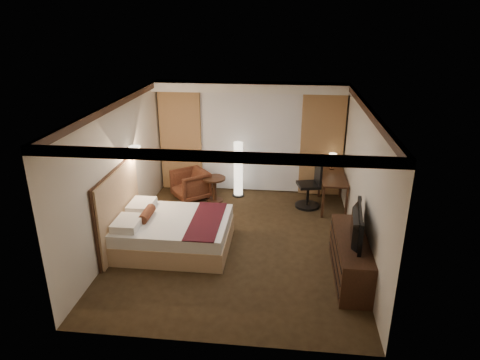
# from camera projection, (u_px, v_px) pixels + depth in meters

# --- Properties ---
(floor) EXTENTS (4.50, 5.50, 0.01)m
(floor) POSITION_uv_depth(u_px,v_px,m) (238.00, 242.00, 8.32)
(floor) COLOR black
(floor) RESTS_ON ground
(ceiling) EXTENTS (4.50, 5.50, 0.01)m
(ceiling) POSITION_uv_depth(u_px,v_px,m) (237.00, 104.00, 7.34)
(ceiling) COLOR white
(ceiling) RESTS_ON back_wall
(back_wall) EXTENTS (4.50, 0.02, 2.70)m
(back_wall) POSITION_uv_depth(u_px,v_px,m) (251.00, 137.00, 10.37)
(back_wall) COLOR beige
(back_wall) RESTS_ON floor
(left_wall) EXTENTS (0.02, 5.50, 2.70)m
(left_wall) POSITION_uv_depth(u_px,v_px,m) (119.00, 173.00, 8.06)
(left_wall) COLOR beige
(left_wall) RESTS_ON floor
(right_wall) EXTENTS (0.02, 5.50, 2.70)m
(right_wall) POSITION_uv_depth(u_px,v_px,m) (363.00, 183.00, 7.59)
(right_wall) COLOR beige
(right_wall) RESTS_ON floor
(crown_molding) EXTENTS (4.50, 5.50, 0.12)m
(crown_molding) POSITION_uv_depth(u_px,v_px,m) (237.00, 108.00, 7.36)
(crown_molding) COLOR black
(crown_molding) RESTS_ON ceiling
(soffit) EXTENTS (4.50, 0.50, 0.20)m
(soffit) POSITION_uv_depth(u_px,v_px,m) (250.00, 87.00, 9.69)
(soffit) COLOR white
(soffit) RESTS_ON ceiling
(curtain_sheer) EXTENTS (2.48, 0.04, 2.45)m
(curtain_sheer) POSITION_uv_depth(u_px,v_px,m) (250.00, 142.00, 10.33)
(curtain_sheer) COLOR silver
(curtain_sheer) RESTS_ON back_wall
(curtain_left_drape) EXTENTS (1.00, 0.14, 2.45)m
(curtain_left_drape) POSITION_uv_depth(u_px,v_px,m) (181.00, 141.00, 10.45)
(curtain_left_drape) COLOR #A4764B
(curtain_left_drape) RESTS_ON back_wall
(curtain_right_drape) EXTENTS (1.00, 0.14, 2.45)m
(curtain_right_drape) POSITION_uv_depth(u_px,v_px,m) (322.00, 145.00, 10.10)
(curtain_right_drape) COLOR #A4764B
(curtain_right_drape) RESTS_ON back_wall
(wall_sconce) EXTENTS (0.24, 0.24, 0.24)m
(wall_sconce) POSITION_uv_depth(u_px,v_px,m) (135.00, 152.00, 8.40)
(wall_sconce) COLOR white
(wall_sconce) RESTS_ON left_wall
(bed) EXTENTS (2.06, 1.60, 0.60)m
(bed) POSITION_uv_depth(u_px,v_px,m) (175.00, 233.00, 8.04)
(bed) COLOR white
(bed) RESTS_ON floor
(headboard) EXTENTS (0.12, 1.90, 1.50)m
(headboard) POSITION_uv_depth(u_px,v_px,m) (119.00, 209.00, 7.98)
(headboard) COLOR tan
(headboard) RESTS_ON floor
(armchair) EXTENTS (1.01, 1.02, 0.77)m
(armchair) POSITION_uv_depth(u_px,v_px,m) (190.00, 183.00, 10.17)
(armchair) COLOR #441F14
(armchair) RESTS_ON floor
(side_table) EXTENTS (0.54, 0.54, 0.59)m
(side_table) POSITION_uv_depth(u_px,v_px,m) (215.00, 189.00, 10.06)
(side_table) COLOR black
(side_table) RESTS_ON floor
(floor_lamp) EXTENTS (0.29, 0.29, 1.36)m
(floor_lamp) POSITION_uv_depth(u_px,v_px,m) (238.00, 169.00, 10.21)
(floor_lamp) COLOR white
(floor_lamp) RESTS_ON floor
(desk) EXTENTS (0.55, 1.27, 0.75)m
(desk) POSITION_uv_depth(u_px,v_px,m) (332.00, 192.00, 9.72)
(desk) COLOR black
(desk) RESTS_ON floor
(desk_lamp) EXTENTS (0.18, 0.18, 0.34)m
(desk_lamp) POSITION_uv_depth(u_px,v_px,m) (332.00, 162.00, 9.97)
(desk_lamp) COLOR #FFD899
(desk_lamp) RESTS_ON desk
(office_chair) EXTENTS (0.67, 0.67, 1.16)m
(office_chair) POSITION_uv_depth(u_px,v_px,m) (308.00, 183.00, 9.66)
(office_chair) COLOR black
(office_chair) RESTS_ON floor
(dresser) EXTENTS (0.50, 1.84, 0.71)m
(dresser) POSITION_uv_depth(u_px,v_px,m) (350.00, 257.00, 7.13)
(dresser) COLOR black
(dresser) RESTS_ON floor
(television) EXTENTS (0.77, 1.20, 0.15)m
(television) POSITION_uv_depth(u_px,v_px,m) (352.00, 221.00, 6.88)
(television) COLOR black
(television) RESTS_ON dresser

